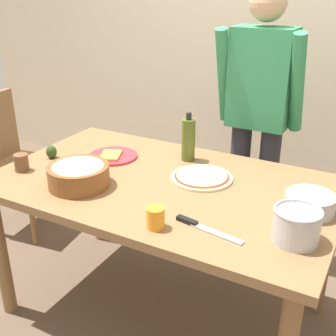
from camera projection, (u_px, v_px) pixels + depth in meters
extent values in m
plane|color=brown|center=(164.00, 308.00, 2.31)|extent=(8.00, 8.00, 0.00)
cube|color=beige|center=(271.00, 29.00, 3.07)|extent=(5.60, 0.10, 2.60)
cube|color=brown|center=(163.00, 185.00, 2.01)|extent=(1.60, 0.96, 0.04)
cylinder|color=brown|center=(1.00, 253.00, 2.16)|extent=(0.07, 0.07, 0.72)
cylinder|color=brown|center=(97.00, 191.00, 2.80)|extent=(0.07, 0.07, 0.72)
cylinder|color=brown|center=(325.00, 252.00, 2.17)|extent=(0.07, 0.07, 0.72)
cylinder|color=#2D2D38|center=(238.00, 187.00, 2.70)|extent=(0.12, 0.12, 0.85)
cylinder|color=#2D2D38|center=(266.00, 194.00, 2.62)|extent=(0.12, 0.12, 0.85)
cube|color=#338C59|center=(262.00, 78.00, 2.38)|extent=(0.34, 0.20, 0.55)
cylinder|color=#338C59|center=(223.00, 76.00, 2.43)|extent=(0.07, 0.21, 0.55)
cylinder|color=#338C59|center=(297.00, 84.00, 2.25)|extent=(0.07, 0.21, 0.55)
sphere|color=tan|center=(268.00, 2.00, 2.22)|extent=(0.20, 0.20, 0.20)
cube|color=brown|center=(22.00, 166.00, 2.89)|extent=(0.45, 0.45, 0.05)
cylinder|color=brown|center=(32.00, 214.00, 2.79)|extent=(0.04, 0.04, 0.45)
cylinder|color=brown|center=(61.00, 192.00, 3.08)|extent=(0.04, 0.04, 0.45)
cylinder|color=brown|center=(23.00, 185.00, 3.19)|extent=(0.04, 0.04, 0.45)
cylinder|color=beige|center=(202.00, 178.00, 2.03)|extent=(0.29, 0.29, 0.01)
cylinder|color=#B22D1E|center=(202.00, 176.00, 2.03)|extent=(0.26, 0.26, 0.00)
cylinder|color=beige|center=(202.00, 175.00, 2.02)|extent=(0.24, 0.24, 0.00)
cylinder|color=red|center=(113.00, 156.00, 2.28)|extent=(0.26, 0.26, 0.01)
cube|color=#CC8438|center=(111.00, 155.00, 2.26)|extent=(0.15, 0.17, 0.01)
cylinder|color=brown|center=(79.00, 176.00, 1.95)|extent=(0.28, 0.28, 0.10)
ellipsoid|color=beige|center=(78.00, 168.00, 1.93)|extent=(0.25, 0.25, 0.05)
cylinder|color=#B7B7BC|center=(310.00, 203.00, 1.73)|extent=(0.20, 0.20, 0.08)
cylinder|color=#47561E|center=(188.00, 140.00, 2.20)|extent=(0.07, 0.07, 0.22)
cylinder|color=black|center=(189.00, 116.00, 2.15)|extent=(0.03, 0.03, 0.04)
cylinder|color=#B7B7BC|center=(296.00, 226.00, 1.53)|extent=(0.17, 0.17, 0.12)
torus|color=#A5A5AD|center=(298.00, 211.00, 1.50)|extent=(0.17, 0.17, 0.01)
cylinder|color=orange|center=(156.00, 218.00, 1.62)|extent=(0.07, 0.07, 0.08)
cylinder|color=brown|center=(21.00, 162.00, 2.11)|extent=(0.07, 0.07, 0.08)
cube|color=silver|center=(217.00, 233.00, 1.59)|extent=(0.22, 0.06, 0.01)
cube|color=black|center=(187.00, 221.00, 1.66)|extent=(0.09, 0.04, 0.02)
ellipsoid|color=#2D4219|center=(51.00, 152.00, 2.26)|extent=(0.06, 0.06, 0.07)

